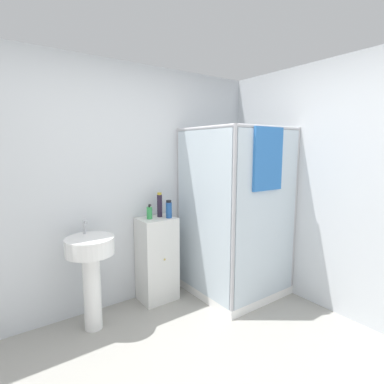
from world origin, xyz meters
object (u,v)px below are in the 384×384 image
Objects in this scene: sink at (91,264)px; shampoo_bottle_blue at (169,209)px; shampoo_bottle_tall_black at (160,205)px; soap_dispenser at (149,213)px.

shampoo_bottle_blue is at bearing 4.20° from sink.
soap_dispenser is at bearing -168.62° from shampoo_bottle_tall_black.
soap_dispenser is 0.83× the size of shampoo_bottle_blue.
sink is at bearing -168.35° from shampoo_bottle_tall_black.
sink is 6.32× the size of soap_dispenser.
soap_dispenser is at bearing 11.70° from sink.
shampoo_bottle_blue is at bearing -62.77° from shampoo_bottle_tall_black.
shampoo_bottle_blue reaches higher than soap_dispenser.
shampoo_bottle_blue is (0.19, -0.08, 0.03)m from soap_dispenser.
shampoo_bottle_blue is at bearing -21.49° from soap_dispenser.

